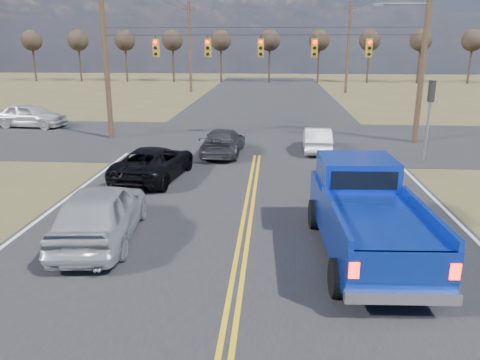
# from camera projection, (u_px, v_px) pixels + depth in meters

# --- Properties ---
(ground) EXTENTS (160.00, 160.00, 0.00)m
(ground) POSITION_uv_depth(u_px,v_px,m) (234.00, 299.00, 10.59)
(ground) COLOR brown
(ground) RESTS_ON ground
(road_main) EXTENTS (14.00, 120.00, 0.02)m
(road_main) POSITION_uv_depth(u_px,v_px,m) (254.00, 178.00, 20.16)
(road_main) COLOR #28282B
(road_main) RESTS_ON ground
(road_cross) EXTENTS (120.00, 12.00, 0.02)m
(road_cross) POSITION_uv_depth(u_px,v_px,m) (260.00, 140.00, 27.81)
(road_cross) COLOR #28282B
(road_cross) RESTS_ON ground
(signal_gantry) EXTENTS (19.60, 4.83, 10.00)m
(signal_gantry) POSITION_uv_depth(u_px,v_px,m) (270.00, 52.00, 26.14)
(signal_gantry) COLOR #473323
(signal_gantry) RESTS_ON ground
(utility_poles) EXTENTS (19.60, 58.32, 10.00)m
(utility_poles) POSITION_uv_depth(u_px,v_px,m) (260.00, 50.00, 25.38)
(utility_poles) COLOR #473323
(utility_poles) RESTS_ON ground
(treeline) EXTENTS (87.00, 117.80, 7.40)m
(treeline) POSITION_uv_depth(u_px,v_px,m) (264.00, 41.00, 34.77)
(treeline) COLOR #33261C
(treeline) RESTS_ON ground
(pickup_truck) EXTENTS (2.76, 6.43, 2.38)m
(pickup_truck) POSITION_uv_depth(u_px,v_px,m) (366.00, 215.00, 12.56)
(pickup_truck) COLOR black
(pickup_truck) RESTS_ON ground
(silver_suv) EXTENTS (2.54, 5.24, 1.72)m
(silver_suv) POSITION_uv_depth(u_px,v_px,m) (100.00, 213.00, 13.54)
(silver_suv) COLOR #B1B5BA
(silver_suv) RESTS_ON ground
(black_suv) EXTENTS (2.93, 5.27, 1.39)m
(black_suv) POSITION_uv_depth(u_px,v_px,m) (154.00, 163.00, 19.84)
(black_suv) COLOR black
(black_suv) RESTS_ON ground
(white_car_queue) EXTENTS (1.48, 3.96, 1.29)m
(white_car_queue) POSITION_uv_depth(u_px,v_px,m) (317.00, 139.00, 24.86)
(white_car_queue) COLOR white
(white_car_queue) RESTS_ON ground
(dgrey_car_queue) EXTENTS (2.10, 4.71, 1.34)m
(dgrey_car_queue) POSITION_uv_depth(u_px,v_px,m) (223.00, 142.00, 24.11)
(dgrey_car_queue) COLOR #343339
(dgrey_car_queue) RESTS_ON ground
(cross_car_west) EXTENTS (2.51, 5.06, 1.66)m
(cross_car_west) POSITION_uv_depth(u_px,v_px,m) (30.00, 115.00, 31.88)
(cross_car_west) COLOR silver
(cross_car_west) RESTS_ON ground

